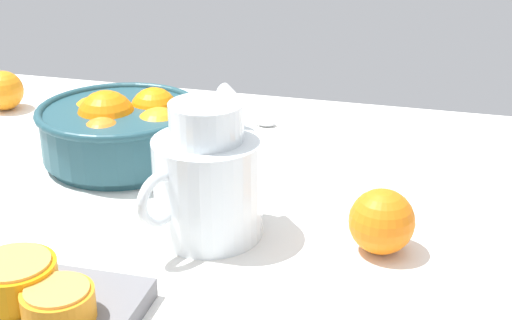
{
  "coord_description": "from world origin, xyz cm",
  "views": [
    {
      "loc": [
        25.42,
        -83.29,
        42.39
      ],
      "look_at": [
        2.35,
        1.36,
        4.47
      ],
      "focal_mm": 50.48,
      "sensor_mm": 36.0,
      "label": 1
    }
  ],
  "objects_px": {
    "juice_pitcher": "(204,186)",
    "loose_orange_0": "(382,221)",
    "spoon": "(241,122)",
    "fruit_bowl": "(122,129)",
    "orange_half_1": "(58,304)",
    "loose_orange_1": "(3,90)",
    "orange_half_0": "(15,279)"
  },
  "relations": [
    {
      "from": "loose_orange_0",
      "to": "spoon",
      "type": "relative_size",
      "value": 0.42
    },
    {
      "from": "loose_orange_0",
      "to": "spoon",
      "type": "xyz_separation_m",
      "value": [
        -0.27,
        0.35,
        -0.03
      ]
    },
    {
      "from": "juice_pitcher",
      "to": "loose_orange_1",
      "type": "height_order",
      "value": "juice_pitcher"
    },
    {
      "from": "orange_half_0",
      "to": "spoon",
      "type": "bearing_deg",
      "value": 83.98
    },
    {
      "from": "loose_orange_0",
      "to": "orange_half_0",
      "type": "bearing_deg",
      "value": -146.59
    },
    {
      "from": "fruit_bowl",
      "to": "loose_orange_0",
      "type": "xyz_separation_m",
      "value": [
        0.39,
        -0.16,
        -0.01
      ]
    },
    {
      "from": "loose_orange_0",
      "to": "fruit_bowl",
      "type": "bearing_deg",
      "value": 157.93
    },
    {
      "from": "orange_half_1",
      "to": "loose_orange_0",
      "type": "distance_m",
      "value": 0.36
    },
    {
      "from": "juice_pitcher",
      "to": "orange_half_1",
      "type": "height_order",
      "value": "juice_pitcher"
    },
    {
      "from": "loose_orange_1",
      "to": "spoon",
      "type": "relative_size",
      "value": 0.39
    },
    {
      "from": "fruit_bowl",
      "to": "loose_orange_1",
      "type": "height_order",
      "value": "fruit_bowl"
    },
    {
      "from": "fruit_bowl",
      "to": "spoon",
      "type": "height_order",
      "value": "fruit_bowl"
    },
    {
      "from": "spoon",
      "to": "loose_orange_1",
      "type": "bearing_deg",
      "value": -175.36
    },
    {
      "from": "orange_half_1",
      "to": "loose_orange_0",
      "type": "height_order",
      "value": "loose_orange_0"
    },
    {
      "from": "orange_half_0",
      "to": "spoon",
      "type": "height_order",
      "value": "orange_half_0"
    },
    {
      "from": "juice_pitcher",
      "to": "fruit_bowl",
      "type": "bearing_deg",
      "value": 137.31
    },
    {
      "from": "fruit_bowl",
      "to": "spoon",
      "type": "relative_size",
      "value": 1.34
    },
    {
      "from": "orange_half_1",
      "to": "loose_orange_0",
      "type": "bearing_deg",
      "value": 41.37
    },
    {
      "from": "orange_half_0",
      "to": "loose_orange_0",
      "type": "bearing_deg",
      "value": 33.41
    },
    {
      "from": "orange_half_1",
      "to": "spoon",
      "type": "distance_m",
      "value": 0.59
    },
    {
      "from": "fruit_bowl",
      "to": "juice_pitcher",
      "type": "relative_size",
      "value": 1.38
    },
    {
      "from": "juice_pitcher",
      "to": "loose_orange_0",
      "type": "relative_size",
      "value": 2.28
    },
    {
      "from": "orange_half_1",
      "to": "spoon",
      "type": "relative_size",
      "value": 0.39
    },
    {
      "from": "juice_pitcher",
      "to": "loose_orange_1",
      "type": "xyz_separation_m",
      "value": [
        -0.49,
        0.33,
        -0.03
      ]
    },
    {
      "from": "orange_half_0",
      "to": "loose_orange_0",
      "type": "height_order",
      "value": "loose_orange_0"
    },
    {
      "from": "loose_orange_1",
      "to": "orange_half_1",
      "type": "bearing_deg",
      "value": -52.86
    },
    {
      "from": "orange_half_0",
      "to": "spoon",
      "type": "xyz_separation_m",
      "value": [
        0.06,
        0.57,
        -0.04
      ]
    },
    {
      "from": "fruit_bowl",
      "to": "orange_half_1",
      "type": "distance_m",
      "value": 0.42
    },
    {
      "from": "fruit_bowl",
      "to": "orange_half_1",
      "type": "xyz_separation_m",
      "value": [
        0.12,
        -0.4,
        -0.01
      ]
    },
    {
      "from": "orange_half_0",
      "to": "orange_half_1",
      "type": "distance_m",
      "value": 0.06
    },
    {
      "from": "loose_orange_0",
      "to": "spoon",
      "type": "bearing_deg",
      "value": 127.42
    },
    {
      "from": "fruit_bowl",
      "to": "juice_pitcher",
      "type": "height_order",
      "value": "juice_pitcher"
    }
  ]
}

